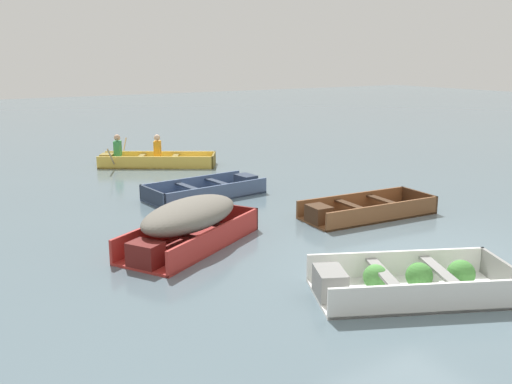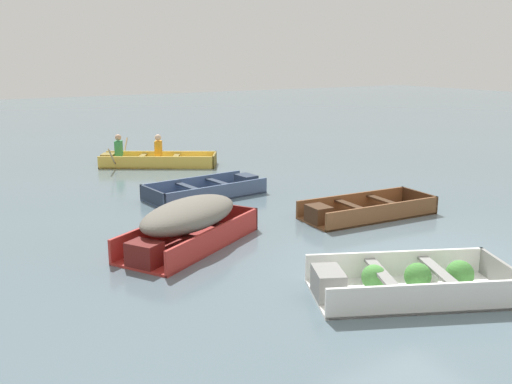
% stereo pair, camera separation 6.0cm
% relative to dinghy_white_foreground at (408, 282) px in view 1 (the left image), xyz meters
% --- Properties ---
extents(ground_plane, '(80.00, 80.00, 0.00)m').
position_rel_dinghy_white_foreground_xyz_m(ground_plane, '(1.19, 0.72, -0.17)').
color(ground_plane, slate).
extents(dinghy_white_foreground, '(2.90, 2.24, 0.42)m').
position_rel_dinghy_white_foreground_xyz_m(dinghy_white_foreground, '(0.00, 0.00, 0.00)').
color(dinghy_white_foreground, white).
rests_on(dinghy_white_foreground, ground).
extents(skiff_wooden_brown_near_moored, '(2.78, 1.23, 0.36)m').
position_rel_dinghy_white_foreground_xyz_m(skiff_wooden_brown_near_moored, '(2.06, 3.14, -0.04)').
color(skiff_wooden_brown_near_moored, brown).
rests_on(skiff_wooden_brown_near_moored, ground).
extents(skiff_red_mid_moored, '(2.91, 2.30, 0.79)m').
position_rel_dinghy_white_foreground_xyz_m(skiff_red_mid_moored, '(-1.62, 3.34, 0.29)').
color(skiff_red_mid_moored, '#AD2D28').
rests_on(skiff_red_mid_moored, ground).
extents(skiff_slate_blue_far_moored, '(2.76, 1.36, 0.36)m').
position_rel_dinghy_white_foreground_xyz_m(skiff_slate_blue_far_moored, '(0.32, 6.32, -0.04)').
color(skiff_slate_blue_far_moored, '#475B7F').
rests_on(skiff_slate_blue_far_moored, ground).
extents(rowboat_yellow_with_crew, '(3.30, 2.86, 0.91)m').
position_rel_dinghy_white_foreground_xyz_m(rowboat_yellow_with_crew, '(0.55, 10.47, 0.02)').
color(rowboat_yellow_with_crew, '#E5BC47').
rests_on(rowboat_yellow_with_crew, ground).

